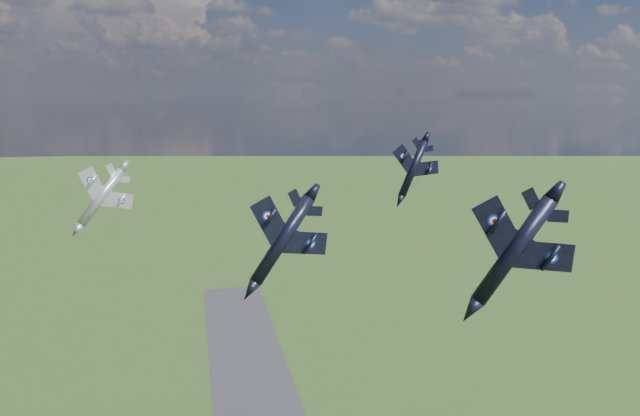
{
  "coord_description": "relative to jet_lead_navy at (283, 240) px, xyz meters",
  "views": [
    {
      "loc": [
        -17.88,
        -58.37,
        97.34
      ],
      "look_at": [
        -2.08,
        17.58,
        83.19
      ],
      "focal_mm": 35.0,
      "sensor_mm": 36.0,
      "label": 1
    }
  ],
  "objects": [
    {
      "name": "jet_left_silver",
      "position": [
        -22.02,
        17.27,
        2.96
      ],
      "size": [
        12.0,
        14.44,
        7.57
      ],
      "primitive_type": null,
      "rotation": [
        0.0,
        0.68,
        0.32
      ],
      "color": "gray"
    },
    {
      "name": "jet_lead_navy",
      "position": [
        0.0,
        0.0,
        0.0
      ],
      "size": [
        13.46,
        17.37,
        9.22
      ],
      "primitive_type": null,
      "rotation": [
        0.0,
        0.61,
        0.15
      ],
      "color": "black"
    },
    {
      "name": "jet_high_navy",
      "position": [
        24.82,
        24.74,
        4.81
      ],
      "size": [
        11.01,
        13.99,
        6.22
      ],
      "primitive_type": null,
      "rotation": [
        0.0,
        0.42,
        0.11
      ],
      "color": "black"
    },
    {
      "name": "jet_right_navy",
      "position": [
        20.23,
        -16.01,
        1.62
      ],
      "size": [
        15.9,
        19.19,
        9.24
      ],
      "primitive_type": null,
      "rotation": [
        0.0,
        0.56,
        -0.27
      ],
      "color": "black"
    }
  ]
}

